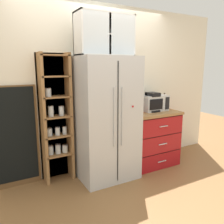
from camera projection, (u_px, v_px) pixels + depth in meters
name	position (u px, v px, depth m)	size (l,w,h in m)	color
ground_plane	(107.00, 175.00, 3.48)	(10.49, 10.49, 0.00)	olive
wall_back_cream	(94.00, 89.00, 3.57)	(4.81, 0.10, 2.55)	silver
refrigerator	(106.00, 119.00, 3.31)	(0.83, 0.70, 1.77)	silver
pantry_shelf_column	(55.00, 118.00, 3.23)	(0.45, 0.27, 1.81)	brown
counter_cabinet	(150.00, 137.00, 3.84)	(0.84, 0.63, 0.91)	#A8161C
microwave	(153.00, 103.00, 3.80)	(0.44, 0.33, 0.26)	silver
coffee_maker	(151.00, 102.00, 3.73)	(0.17, 0.20, 0.31)	black
mug_red	(138.00, 110.00, 3.61)	(0.12, 0.09, 0.08)	red
mug_sage	(149.00, 108.00, 3.79)	(0.12, 0.08, 0.10)	#8CA37F
bottle_amber	(164.00, 102.00, 3.95)	(0.06, 0.06, 0.27)	brown
bottle_clear	(150.00, 103.00, 3.77)	(0.07, 0.07, 0.30)	silver
upper_cabinet	(104.00, 35.00, 3.12)	(0.80, 0.32, 0.56)	silver
chalkboard_menu	(15.00, 137.00, 3.05)	(0.60, 0.04, 1.39)	brown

